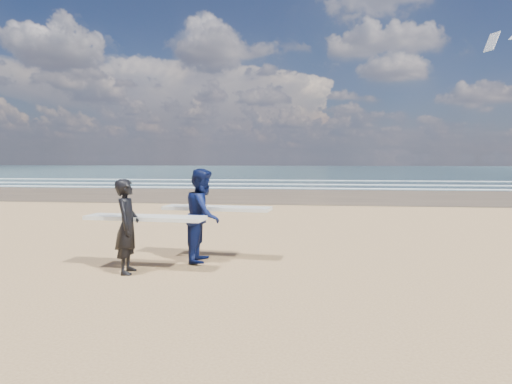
# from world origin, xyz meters

# --- Properties ---
(ocean) EXTENTS (220.00, 100.00, 0.02)m
(ocean) POSITION_xyz_m (20.00, 72.00, 0.01)
(ocean) COLOR #193037
(ocean) RESTS_ON ground
(surfer_near) EXTENTS (2.23, 1.02, 1.66)m
(surfer_near) POSITION_xyz_m (0.12, -0.05, 0.85)
(surfer_near) COLOR black
(surfer_near) RESTS_ON ground
(surfer_far) EXTENTS (2.24, 1.18, 1.82)m
(surfer_far) POSITION_xyz_m (1.20, 0.99, 0.92)
(surfer_far) COLOR #0B1440
(surfer_far) RESTS_ON ground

